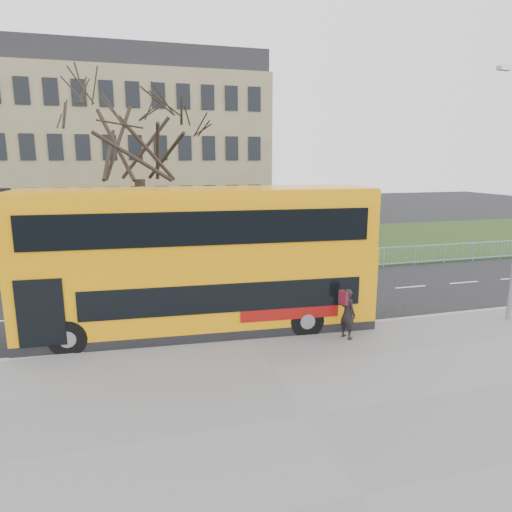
% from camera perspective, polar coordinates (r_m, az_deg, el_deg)
% --- Properties ---
extents(ground, '(120.00, 120.00, 0.00)m').
position_cam_1_polar(ground, '(17.02, -2.31, -8.28)').
color(ground, black).
rests_on(ground, ground).
extents(pavement, '(80.00, 10.50, 0.12)m').
position_cam_1_polar(pavement, '(11.15, 6.18, -19.51)').
color(pavement, slate).
rests_on(pavement, ground).
extents(kerb, '(80.00, 0.20, 0.14)m').
position_cam_1_polar(kerb, '(15.59, -0.98, -9.93)').
color(kerb, gray).
rests_on(kerb, ground).
extents(grass_verge, '(80.00, 15.40, 0.08)m').
position_cam_1_polar(grass_verge, '(30.64, -8.48, 0.76)').
color(grass_verge, '#1F3312').
rests_on(grass_verge, ground).
extents(guard_railing, '(40.00, 0.12, 1.10)m').
position_cam_1_polar(guard_railing, '(23.08, -6.10, -1.52)').
color(guard_railing, '#7AB7D8').
rests_on(guard_railing, ground).
extents(bare_tree, '(8.00, 8.00, 11.43)m').
position_cam_1_polar(bare_tree, '(25.57, -14.44, 11.34)').
color(bare_tree, black).
rests_on(bare_tree, grass_verge).
extents(civic_building, '(30.00, 15.00, 14.00)m').
position_cam_1_polar(civic_building, '(50.60, -17.55, 12.58)').
color(civic_building, '#867655').
rests_on(civic_building, ground).
extents(yellow_bus, '(11.84, 3.54, 4.90)m').
position_cam_1_polar(yellow_bus, '(15.55, -6.93, -0.22)').
color(yellow_bus, '#F59C0A').
rests_on(yellow_bus, ground).
extents(pedestrian, '(0.59, 0.71, 1.68)m').
position_cam_1_polar(pedestrian, '(15.29, 11.38, -7.07)').
color(pedestrian, black).
rests_on(pedestrian, pavement).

